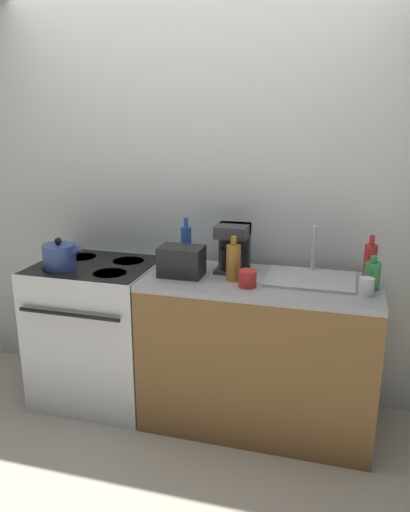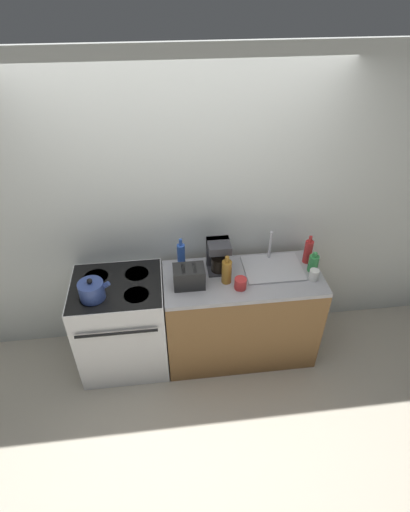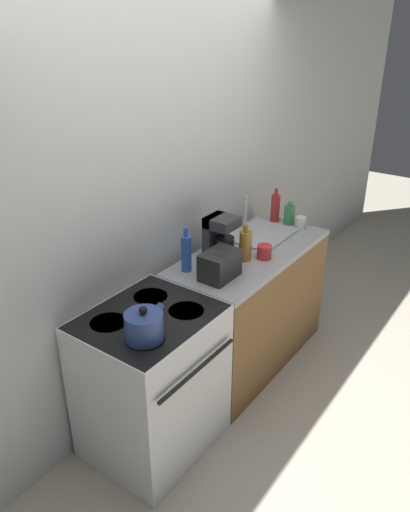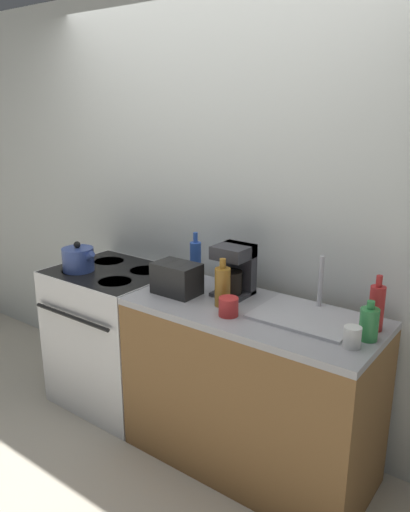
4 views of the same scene
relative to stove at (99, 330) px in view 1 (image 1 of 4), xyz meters
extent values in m
plane|color=beige|center=(0.57, -0.31, -0.47)|extent=(12.00, 12.00, 0.00)
cube|color=silver|center=(0.57, 0.37, 0.83)|extent=(8.00, 0.05, 2.60)
cube|color=silver|center=(0.00, 0.00, -0.01)|extent=(0.75, 0.63, 0.91)
cube|color=black|center=(0.00, 0.00, 0.43)|extent=(0.73, 0.61, 0.02)
cylinder|color=black|center=(-0.17, -0.13, 0.44)|extent=(0.20, 0.20, 0.01)
cylinder|color=black|center=(0.17, -0.13, 0.44)|extent=(0.20, 0.20, 0.01)
cylinder|color=black|center=(-0.17, 0.13, 0.44)|extent=(0.20, 0.20, 0.01)
cylinder|color=black|center=(0.17, 0.13, 0.44)|extent=(0.20, 0.20, 0.01)
cylinder|color=black|center=(0.00, -0.34, 0.24)|extent=(0.63, 0.02, 0.02)
cube|color=brown|center=(1.05, -0.02, -0.03)|extent=(1.32, 0.59, 0.88)
cube|color=#A3A3A8|center=(1.05, -0.02, 0.43)|extent=(1.32, 0.59, 0.04)
cylinder|color=#33478C|center=(-0.16, -0.12, 0.52)|extent=(0.20, 0.20, 0.15)
sphere|color=black|center=(-0.16, -0.12, 0.61)|extent=(0.04, 0.04, 0.04)
cylinder|color=#33478C|center=(-0.07, -0.12, 0.55)|extent=(0.11, 0.04, 0.09)
cube|color=black|center=(0.59, -0.06, 0.53)|extent=(0.25, 0.17, 0.17)
cube|color=black|center=(0.55, -0.06, 0.61)|extent=(0.03, 0.12, 0.01)
cube|color=black|center=(0.64, -0.06, 0.61)|extent=(0.03, 0.12, 0.01)
cube|color=#333338|center=(0.85, 0.10, 0.45)|extent=(0.19, 0.19, 0.02)
cube|color=#333338|center=(0.85, 0.17, 0.58)|extent=(0.19, 0.06, 0.28)
cube|color=#333338|center=(0.85, 0.10, 0.69)|extent=(0.19, 0.19, 0.07)
cylinder|color=black|center=(0.85, 0.07, 0.53)|extent=(0.13, 0.13, 0.12)
cube|color=#B7B7BC|center=(1.31, 0.05, 0.45)|extent=(0.49, 0.37, 0.01)
cylinder|color=silver|center=(1.31, 0.20, 0.58)|extent=(0.02, 0.02, 0.28)
cylinder|color=#9E6B23|center=(0.90, -0.06, 0.55)|extent=(0.08, 0.08, 0.20)
cylinder|color=#9E6B23|center=(0.90, -0.06, 0.67)|extent=(0.03, 0.03, 0.05)
cylinder|color=#B72828|center=(1.63, 0.12, 0.55)|extent=(0.07, 0.07, 0.21)
cylinder|color=#B72828|center=(1.63, 0.12, 0.68)|extent=(0.03, 0.03, 0.05)
cylinder|color=#2D56B7|center=(0.55, 0.16, 0.56)|extent=(0.07, 0.07, 0.24)
cylinder|color=#2D56B7|center=(0.55, 0.16, 0.71)|extent=(0.03, 0.03, 0.06)
cylinder|color=#338C47|center=(1.64, 0.00, 0.52)|extent=(0.08, 0.08, 0.15)
cylinder|color=#338C47|center=(1.64, 0.00, 0.61)|extent=(0.03, 0.03, 0.04)
cylinder|color=white|center=(1.61, -0.12, 0.49)|extent=(0.08, 0.08, 0.09)
cylinder|color=red|center=(0.99, -0.15, 0.49)|extent=(0.10, 0.10, 0.09)
camera|label=1|loc=(1.46, -2.67, 1.35)|focal=35.00mm
camera|label=2|loc=(0.43, -2.49, 2.58)|focal=28.00mm
camera|label=3|loc=(-1.67, -1.59, 1.92)|focal=35.00mm
camera|label=4|loc=(2.26, -2.05, 1.43)|focal=35.00mm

